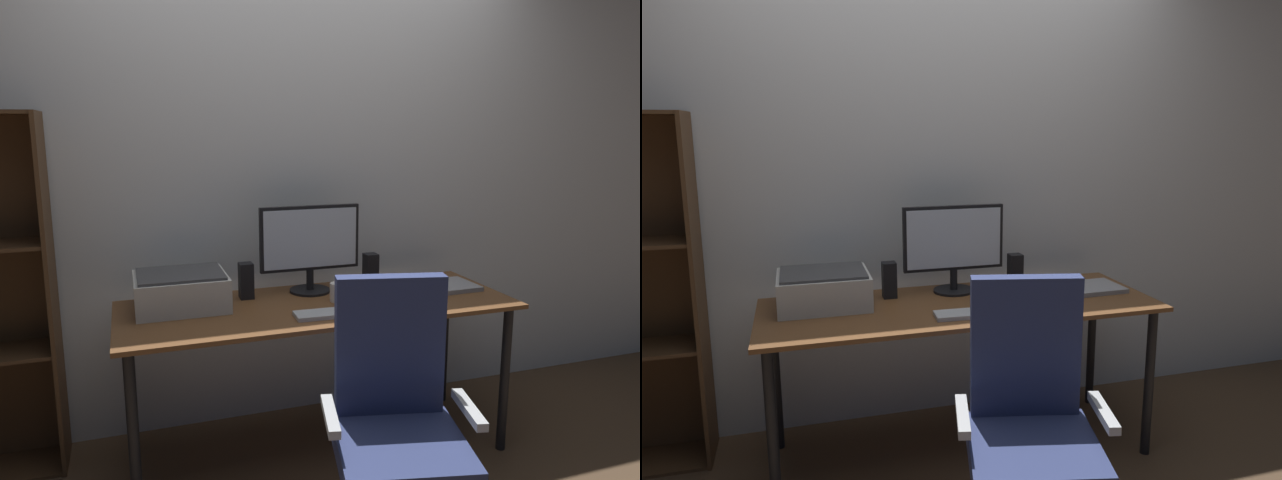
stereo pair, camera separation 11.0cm
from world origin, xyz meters
The scene contains 12 objects.
ground_plane centered at (0.00, 0.00, 0.00)m, with size 12.00×12.00×0.00m, color #4C3826.
back_wall centered at (0.00, 0.50, 1.30)m, with size 6.40×0.10×2.60m, color silver.
desk centered at (0.00, 0.00, 0.66)m, with size 1.80×0.67×0.74m.
monitor centered at (0.02, 0.19, 0.98)m, with size 0.49×0.20×0.43m.
keyboard centered at (-0.02, -0.19, 0.75)m, with size 0.29×0.11×0.02m, color #B7BABC.
mouse centered at (0.19, -0.20, 0.76)m, with size 0.06×0.10×0.03m, color black.
coffee_mug centered at (0.09, 0.00, 0.78)m, with size 0.09×0.07×0.09m.
laptop centered at (0.67, 0.03, 0.75)m, with size 0.32×0.23×0.02m, color #99999E.
speaker_left centered at (-0.30, 0.18, 0.82)m, with size 0.06×0.07×0.17m, color black.
speaker_right centered at (0.34, 0.18, 0.82)m, with size 0.06×0.07×0.17m, color black.
printer centered at (-0.60, 0.13, 0.82)m, with size 0.40×0.34×0.16m.
office_chair centered at (0.04, -0.73, 0.46)m, with size 0.57×0.55×1.01m.
Camera 1 is at (-0.82, -2.41, 1.53)m, focal length 32.32 mm.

